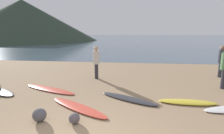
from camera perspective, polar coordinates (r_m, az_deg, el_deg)
name	(u,v)px	position (r m, az deg, el deg)	size (l,w,h in m)	color
ground_plane	(118,65)	(13.16, 1.80, 0.51)	(120.00, 120.00, 0.20)	#997C5B
ocean_water	(129,38)	(63.60, 5.64, 9.25)	(140.00, 100.00, 0.01)	#475B6B
headland_hill	(23,20)	(51.36, -26.69, 13.26)	(37.09, 37.09, 10.13)	#28382B
surfboard_2	(50,89)	(7.83, -19.45, -6.78)	(2.62, 0.48, 0.07)	#D84C38
surfboard_3	(78,107)	(5.84, -10.89, -12.60)	(2.45, 0.47, 0.08)	#D84C38
surfboard_4	(128,99)	(6.44, 5.28, -10.11)	(2.22, 0.45, 0.08)	#333338
surfboard_5	(188,102)	(6.63, 23.20, -10.34)	(1.92, 0.50, 0.09)	yellow
person_0	(96,60)	(9.00, -5.10, 2.32)	(0.33, 0.33, 1.66)	#2D2D38
person_1	(221,59)	(10.86, 31.80, 2.26)	(0.34, 0.34, 1.67)	#2D2D38
beach_rock_near	(39,115)	(5.32, -22.34, -14.10)	(0.37, 0.37, 0.37)	#4D4C51
beach_rock_far	(74,118)	(4.96, -12.05, -15.87)	(0.29, 0.29, 0.29)	#534C51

